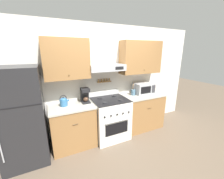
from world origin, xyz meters
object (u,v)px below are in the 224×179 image
Objects in this scene: refrigerator at (22,117)px; tea_kettle at (64,101)px; microwave at (144,88)px; utensil_crock at (133,92)px; stove_range at (110,118)px; coffee_maker at (85,95)px.

tea_kettle is at bearing 9.41° from refrigerator.
microwave is 0.33m from utensil_crock.
utensil_crock is at bearing 8.92° from stove_range.
tea_kettle is at bearing -179.48° from microwave.
refrigerator is at bearing -170.59° from tea_kettle.
stove_range is 1.10m from tea_kettle.
utensil_crock reaches higher than tea_kettle.
utensil_crock reaches higher than microwave.
microwave is at bearing -0.45° from coffee_maker.
stove_range is at bearing 0.30° from refrigerator.
tea_kettle is 1.99m from microwave.
refrigerator reaches higher than microwave.
utensil_crock is (1.21, -0.03, -0.08)m from coffee_maker.
microwave is (1.99, 0.02, 0.04)m from tea_kettle.
coffee_maker is 1.21m from utensil_crock.
microwave reaches higher than tea_kettle.
tea_kettle reaches higher than stove_range.
microwave is (1.02, 0.13, 0.57)m from stove_range.
coffee_maker is at bearing 3.86° from tea_kettle.
refrigerator is at bearing -179.70° from stove_range.
stove_range is 4.69× the size of tea_kettle.
tea_kettle is 0.72× the size of coffee_maker.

